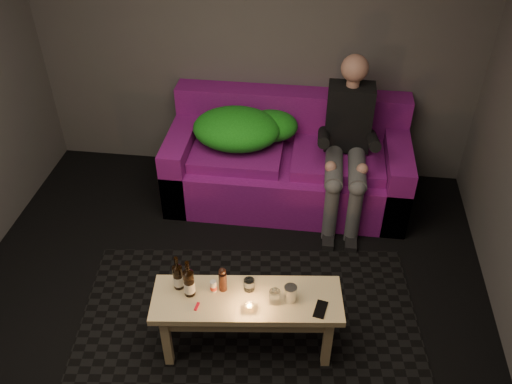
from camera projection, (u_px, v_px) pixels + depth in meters
floor at (213, 348)px, 3.76m from camera, size 4.50×4.50×0.00m
room at (214, 106)px, 3.11m from camera, size 4.50×4.50×4.50m
rug at (249, 339)px, 3.81m from camera, size 2.64×2.05×0.01m
sofa at (287, 164)px, 4.94m from camera, size 2.12×0.95×0.91m
green_blanket at (243, 128)px, 4.76m from camera, size 0.93×0.63×0.32m
person at (348, 141)px, 4.51m from camera, size 0.38×0.88×1.41m
coffee_table at (247, 307)px, 3.52m from camera, size 1.26×0.53×0.50m
beer_bottle_a at (178, 276)px, 3.48m from camera, size 0.07×0.07×0.27m
beer_bottle_b at (189, 282)px, 3.43m from camera, size 0.07×0.07×0.29m
salt_shaker at (213, 286)px, 3.49m from camera, size 0.04×0.04×0.09m
pepper_mill at (223, 282)px, 3.48m from camera, size 0.06×0.06×0.14m
tumbler_back at (249, 285)px, 3.50m from camera, size 0.07×0.07×0.08m
tealight at (249, 307)px, 3.38m from camera, size 0.06×0.06×0.04m
tumbler_front at (275, 297)px, 3.42m from camera, size 0.10×0.10×0.09m
steel_cup at (290, 293)px, 3.42m from camera, size 0.10×0.10×0.11m
smartphone at (320, 309)px, 3.39m from camera, size 0.10×0.15×0.01m
red_lighter at (197, 306)px, 3.40m from camera, size 0.03×0.07×0.01m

